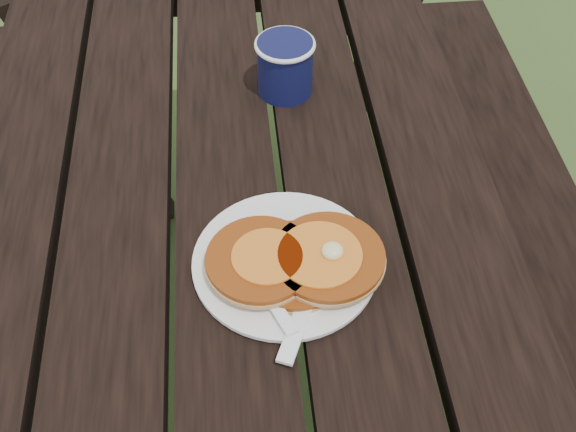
{
  "coord_description": "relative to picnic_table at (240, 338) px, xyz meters",
  "views": [
    {
      "loc": [
        0.02,
        -0.69,
        1.48
      ],
      "look_at": [
        0.08,
        -0.1,
        0.8
      ],
      "focal_mm": 45.0,
      "sensor_mm": 36.0,
      "label": 1
    }
  ],
  "objects": [
    {
      "name": "ground",
      "position": [
        0.0,
        0.0,
        -0.37
      ],
      "size": [
        60.0,
        60.0,
        0.0
      ],
      "primitive_type": "plane",
      "color": "#364D21",
      "rests_on": "ground"
    },
    {
      "name": "picnic_table",
      "position": [
        0.0,
        0.0,
        0.0
      ],
      "size": [
        1.36,
        1.8,
        0.75
      ],
      "color": "black",
      "rests_on": "ground"
    },
    {
      "name": "plate",
      "position": [
        0.07,
        -0.14,
        0.39
      ],
      "size": [
        0.28,
        0.28,
        0.01
      ],
      "primitive_type": "cylinder",
      "rotation": [
        0.0,
        0.0,
        -0.24
      ],
      "color": "white",
      "rests_on": "picnic_table"
    },
    {
      "name": "pancake_stack",
      "position": [
        0.08,
        -0.15,
        0.41
      ],
      "size": [
        0.22,
        0.14,
        0.04
      ],
      "rotation": [
        0.0,
        0.0,
        0.23
      ],
      "color": "#903F10",
      "rests_on": "plate"
    },
    {
      "name": "knife",
      "position": [
        0.09,
        -0.2,
        0.39
      ],
      "size": [
        0.09,
        0.17,
        0.0
      ],
      "primitive_type": "cube",
      "rotation": [
        0.0,
        0.0,
        -0.41
      ],
      "color": "white",
      "rests_on": "plate"
    },
    {
      "name": "fork",
      "position": [
        0.05,
        -0.2,
        0.4
      ],
      "size": [
        0.09,
        0.16,
        0.01
      ],
      "primitive_type": null,
      "rotation": [
        0.0,
        0.0,
        0.4
      ],
      "color": "white",
      "rests_on": "plate"
    },
    {
      "name": "coffee_cup",
      "position": [
        0.1,
        0.21,
        0.43
      ],
      "size": [
        0.09,
        0.09,
        0.09
      ],
      "rotation": [
        0.0,
        0.0,
        0.2
      ],
      "color": "#0E123C",
      "rests_on": "picnic_table"
    }
  ]
}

